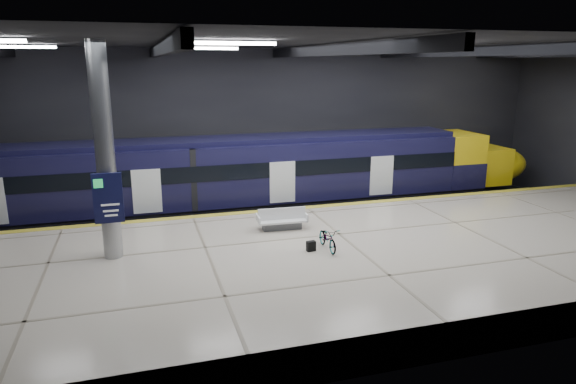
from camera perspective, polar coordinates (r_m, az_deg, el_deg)
name	(u,v)px	position (r m, az deg, el deg)	size (l,w,h in m)	color
ground	(329,252)	(20.56, 4.58, -6.70)	(30.00, 30.00, 0.00)	black
room_shell	(332,107)	(19.28, 4.91, 9.40)	(30.10, 16.10, 8.05)	black
platform	(355,262)	(18.21, 7.46, -7.74)	(30.00, 11.00, 1.10)	beige
safety_strip	(307,207)	(22.66, 2.14, -1.72)	(30.00, 0.40, 0.01)	gold
rails	(289,213)	(25.46, 0.13, -2.31)	(30.00, 1.52, 0.16)	gray
train	(250,176)	(24.49, -4.25, 1.77)	(29.40, 2.84, 3.79)	black
bench	(282,222)	(19.68, -0.69, -3.31)	(1.95, 0.90, 0.84)	#595B60
bicycle	(328,238)	(17.61, 4.44, -5.15)	(0.52, 1.50, 0.79)	#99999E
pannier_bag	(311,246)	(17.49, 2.58, -6.02)	(0.30, 0.18, 0.35)	black
info_column	(105,156)	(17.12, -19.65, 3.77)	(0.90, 0.78, 6.90)	#9EA0A5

